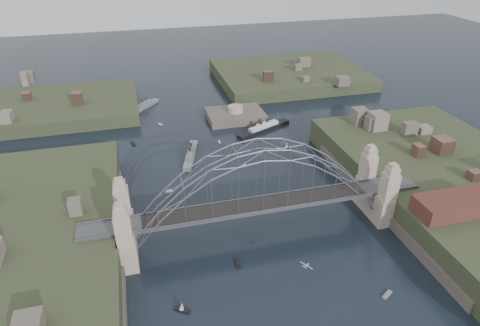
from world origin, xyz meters
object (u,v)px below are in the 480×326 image
Objects in this scene: bridge at (260,191)px; ocean_liner at (264,128)px; naval_cruiser_near at (191,154)px; fort_island at (236,120)px; naval_cruiser_far at (145,106)px; wharf_shed at (457,204)px.

ocean_liner is (19.51, 56.66, -11.41)m from bridge.
ocean_liner is (29.70, 13.32, 0.00)m from naval_cruiser_near.
fort_island is 40.19m from naval_cruiser_far.
fort_island is at bearing 110.85° from wharf_shed.
wharf_shed is at bearing -69.15° from fort_island.
naval_cruiser_far is 54.09m from ocean_liner.
naval_cruiser_near is 1.37× the size of naval_cruiser_far.
wharf_shed is 75.33m from ocean_liner.
wharf_shed is 79.41m from naval_cruiser_near.
wharf_shed is at bearing -46.62° from naval_cruiser_near.
wharf_shed reaches higher than fort_island.
fort_island is 0.95× the size of ocean_liner.
naval_cruiser_near is 0.85× the size of ocean_liner.
wharf_shed reaches higher than ocean_liner.
naval_cruiser_near is 32.55m from ocean_liner.
wharf_shed is 124.58m from naval_cruiser_far.
fort_island reaches higher than naval_cruiser_far.
naval_cruiser_far is 0.62× the size of ocean_liner.
bridge is 4.31× the size of naval_cruiser_near.
naval_cruiser_far is (-11.94, 47.86, -0.02)m from naval_cruiser_near.
bridge is 61.00m from ocean_liner.
naval_cruiser_near is (-54.19, 57.33, -9.09)m from wharf_shed.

